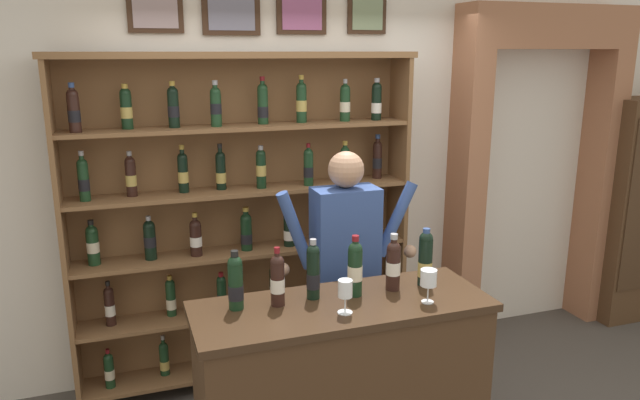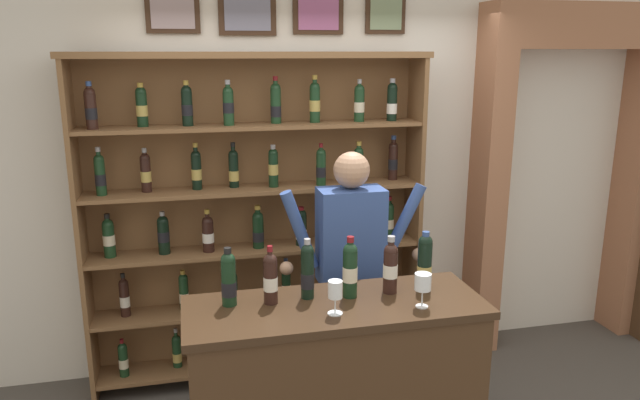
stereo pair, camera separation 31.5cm
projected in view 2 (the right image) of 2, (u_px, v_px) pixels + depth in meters
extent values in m
cube|color=silver|center=(307.00, 154.00, 4.26)|extent=(12.00, 0.16, 3.06)
cube|color=#382316|center=(173.00, 10.00, 3.74)|extent=(0.34, 0.02, 0.28)
cube|color=gray|center=(172.00, 10.00, 3.73)|extent=(0.27, 0.01, 0.22)
cube|color=#382316|center=(247.00, 12.00, 3.84)|extent=(0.37, 0.02, 0.30)
cube|color=slate|center=(248.00, 11.00, 3.83)|extent=(0.30, 0.01, 0.24)
cube|color=#382316|center=(318.00, 13.00, 3.95)|extent=(0.34, 0.02, 0.28)
cube|color=#985081|center=(319.00, 12.00, 3.93)|extent=(0.27, 0.01, 0.22)
cube|color=#382316|center=(385.00, 14.00, 4.05)|extent=(0.28, 0.02, 0.27)
cube|color=gray|center=(386.00, 13.00, 4.04)|extent=(0.23, 0.01, 0.21)
cube|color=brown|center=(81.00, 235.00, 3.73)|extent=(0.03, 0.31, 2.25)
cube|color=brown|center=(413.00, 214.00, 4.21)|extent=(0.03, 0.31, 2.25)
cube|color=brown|center=(254.00, 218.00, 4.11)|extent=(2.25, 0.02, 2.25)
cube|color=brown|center=(261.00, 360.00, 4.22)|extent=(2.19, 0.29, 0.02)
cylinder|color=#19381E|center=(124.00, 362.00, 3.96)|extent=(0.06, 0.06, 0.20)
sphere|color=#19381E|center=(122.00, 348.00, 3.94)|extent=(0.06, 0.06, 0.06)
cylinder|color=#19381E|center=(122.00, 344.00, 3.93)|extent=(0.02, 0.02, 0.06)
cylinder|color=maroon|center=(122.00, 341.00, 3.93)|extent=(0.03, 0.03, 0.03)
cylinder|color=beige|center=(124.00, 363.00, 3.97)|extent=(0.06, 0.06, 0.06)
cylinder|color=#19381E|center=(177.00, 353.00, 4.08)|extent=(0.06, 0.06, 0.20)
sphere|color=#19381E|center=(176.00, 339.00, 4.06)|extent=(0.06, 0.06, 0.06)
cylinder|color=#19381E|center=(176.00, 335.00, 4.05)|extent=(0.02, 0.02, 0.08)
cylinder|color=#99999E|center=(176.00, 330.00, 4.04)|extent=(0.03, 0.03, 0.03)
cylinder|color=tan|center=(177.00, 357.00, 4.09)|extent=(0.06, 0.06, 0.06)
cylinder|color=#19381E|center=(229.00, 348.00, 4.15)|extent=(0.06, 0.06, 0.20)
sphere|color=#19381E|center=(228.00, 334.00, 4.13)|extent=(0.06, 0.06, 0.06)
cylinder|color=#19381E|center=(228.00, 330.00, 4.12)|extent=(0.02, 0.02, 0.07)
cylinder|color=#B79338|center=(228.00, 327.00, 4.11)|extent=(0.03, 0.03, 0.03)
cylinder|color=beige|center=(229.00, 349.00, 4.15)|extent=(0.06, 0.06, 0.07)
cylinder|color=#19381E|center=(290.00, 341.00, 4.27)|extent=(0.06, 0.06, 0.19)
sphere|color=#19381E|center=(289.00, 328.00, 4.24)|extent=(0.06, 0.06, 0.06)
cylinder|color=#19381E|center=(289.00, 323.00, 4.23)|extent=(0.03, 0.03, 0.08)
cylinder|color=maroon|center=(289.00, 319.00, 4.22)|extent=(0.03, 0.03, 0.03)
cylinder|color=beige|center=(290.00, 341.00, 4.27)|extent=(0.06, 0.06, 0.06)
cylinder|color=black|center=(329.00, 337.00, 4.31)|extent=(0.06, 0.06, 0.20)
sphere|color=black|center=(329.00, 324.00, 4.29)|extent=(0.06, 0.06, 0.06)
cylinder|color=black|center=(329.00, 320.00, 4.28)|extent=(0.03, 0.03, 0.08)
cylinder|color=#99999E|center=(329.00, 316.00, 4.27)|extent=(0.03, 0.03, 0.03)
cylinder|color=silver|center=(329.00, 340.00, 4.32)|extent=(0.06, 0.06, 0.06)
cylinder|color=black|center=(378.00, 333.00, 4.39)|extent=(0.06, 0.06, 0.19)
sphere|color=black|center=(378.00, 320.00, 4.37)|extent=(0.06, 0.06, 0.06)
cylinder|color=black|center=(378.00, 316.00, 4.36)|extent=(0.02, 0.02, 0.08)
cylinder|color=#B79338|center=(379.00, 312.00, 4.35)|extent=(0.03, 0.03, 0.03)
cylinder|color=silver|center=(378.00, 332.00, 4.39)|extent=(0.06, 0.06, 0.06)
cube|color=brown|center=(259.00, 306.00, 4.12)|extent=(2.19, 0.29, 0.02)
cylinder|color=black|center=(125.00, 300.00, 3.91)|extent=(0.06, 0.06, 0.22)
sphere|color=black|center=(123.00, 284.00, 3.88)|extent=(0.06, 0.06, 0.06)
cylinder|color=black|center=(123.00, 279.00, 3.87)|extent=(0.02, 0.02, 0.07)
cylinder|color=black|center=(123.00, 275.00, 3.86)|extent=(0.03, 0.03, 0.03)
cylinder|color=silver|center=(125.00, 301.00, 3.91)|extent=(0.06, 0.06, 0.07)
cylinder|color=#19381E|center=(184.00, 294.00, 4.01)|extent=(0.06, 0.06, 0.22)
sphere|color=#19381E|center=(183.00, 278.00, 3.98)|extent=(0.06, 0.06, 0.06)
cylinder|color=#19381E|center=(183.00, 275.00, 3.98)|extent=(0.03, 0.03, 0.06)
cylinder|color=#B79338|center=(183.00, 272.00, 3.97)|extent=(0.03, 0.03, 0.03)
cylinder|color=beige|center=(184.00, 298.00, 4.02)|extent=(0.06, 0.06, 0.07)
cylinder|color=black|center=(233.00, 293.00, 4.01)|extent=(0.06, 0.06, 0.23)
sphere|color=black|center=(233.00, 277.00, 3.98)|extent=(0.06, 0.06, 0.06)
cylinder|color=black|center=(232.00, 274.00, 3.98)|extent=(0.03, 0.03, 0.06)
cylinder|color=maroon|center=(232.00, 271.00, 3.97)|extent=(0.03, 0.03, 0.03)
cylinder|color=black|center=(233.00, 295.00, 4.02)|extent=(0.06, 0.06, 0.07)
cylinder|color=black|center=(286.00, 285.00, 4.14)|extent=(0.06, 0.06, 0.24)
sphere|color=black|center=(286.00, 269.00, 4.11)|extent=(0.06, 0.06, 0.06)
cylinder|color=black|center=(286.00, 264.00, 4.10)|extent=(0.02, 0.02, 0.08)
cylinder|color=navy|center=(286.00, 260.00, 4.09)|extent=(0.03, 0.03, 0.03)
cylinder|color=silver|center=(286.00, 290.00, 4.15)|extent=(0.06, 0.06, 0.08)
cylinder|color=black|center=(340.00, 282.00, 4.21)|extent=(0.06, 0.06, 0.22)
sphere|color=black|center=(340.00, 266.00, 4.18)|extent=(0.06, 0.06, 0.06)
cylinder|color=black|center=(340.00, 263.00, 4.18)|extent=(0.03, 0.03, 0.06)
cylinder|color=black|center=(340.00, 260.00, 4.17)|extent=(0.03, 0.03, 0.03)
cylinder|color=silver|center=(340.00, 281.00, 4.21)|extent=(0.06, 0.06, 0.07)
cylinder|color=#19381E|center=(390.00, 279.00, 4.26)|extent=(0.06, 0.06, 0.23)
sphere|color=#19381E|center=(390.00, 263.00, 4.23)|extent=(0.06, 0.06, 0.06)
cylinder|color=#19381E|center=(391.00, 258.00, 4.22)|extent=(0.03, 0.03, 0.08)
cylinder|color=#B79338|center=(391.00, 255.00, 4.22)|extent=(0.03, 0.03, 0.03)
cylinder|color=black|center=(390.00, 283.00, 4.27)|extent=(0.06, 0.06, 0.07)
cube|color=brown|center=(258.00, 249.00, 4.01)|extent=(2.19, 0.29, 0.02)
cylinder|color=#19381E|center=(109.00, 241.00, 3.80)|extent=(0.08, 0.08, 0.21)
sphere|color=#19381E|center=(108.00, 225.00, 3.77)|extent=(0.07, 0.07, 0.07)
cylinder|color=#19381E|center=(107.00, 220.00, 3.76)|extent=(0.03, 0.03, 0.07)
cylinder|color=black|center=(107.00, 216.00, 3.76)|extent=(0.03, 0.03, 0.03)
cylinder|color=beige|center=(109.00, 240.00, 3.80)|extent=(0.08, 0.08, 0.07)
cylinder|color=black|center=(164.00, 238.00, 3.86)|extent=(0.08, 0.08, 0.21)
sphere|color=black|center=(163.00, 221.00, 3.83)|extent=(0.07, 0.07, 0.07)
cylinder|color=black|center=(162.00, 217.00, 3.83)|extent=(0.03, 0.03, 0.07)
cylinder|color=#99999E|center=(162.00, 214.00, 3.82)|extent=(0.03, 0.03, 0.03)
cylinder|color=black|center=(164.00, 236.00, 3.86)|extent=(0.08, 0.08, 0.07)
cylinder|color=black|center=(208.00, 237.00, 3.90)|extent=(0.08, 0.08, 0.20)
sphere|color=black|center=(207.00, 222.00, 3.88)|extent=(0.07, 0.07, 0.07)
cylinder|color=black|center=(207.00, 216.00, 3.87)|extent=(0.03, 0.03, 0.08)
cylinder|color=#B79338|center=(207.00, 212.00, 3.86)|extent=(0.03, 0.03, 0.03)
cylinder|color=silver|center=(208.00, 237.00, 3.90)|extent=(0.08, 0.08, 0.06)
cylinder|color=black|center=(258.00, 233.00, 3.98)|extent=(0.08, 0.08, 0.21)
sphere|color=black|center=(258.00, 217.00, 3.95)|extent=(0.07, 0.07, 0.07)
cylinder|color=black|center=(258.00, 212.00, 3.94)|extent=(0.03, 0.03, 0.08)
cylinder|color=#B79338|center=(258.00, 207.00, 3.93)|extent=(0.04, 0.04, 0.03)
cylinder|color=black|center=(258.00, 236.00, 3.98)|extent=(0.08, 0.08, 0.07)
cylinder|color=black|center=(301.00, 230.00, 4.03)|extent=(0.08, 0.08, 0.21)
sphere|color=black|center=(301.00, 214.00, 4.01)|extent=(0.07, 0.07, 0.07)
cylinder|color=black|center=(301.00, 211.00, 4.00)|extent=(0.03, 0.03, 0.06)
cylinder|color=maroon|center=(301.00, 209.00, 4.00)|extent=(0.04, 0.04, 0.03)
cylinder|color=silver|center=(301.00, 234.00, 4.04)|extent=(0.08, 0.08, 0.07)
cylinder|color=black|center=(344.00, 228.00, 4.09)|extent=(0.08, 0.08, 0.21)
sphere|color=black|center=(344.00, 212.00, 4.06)|extent=(0.07, 0.07, 0.07)
cylinder|color=black|center=(344.00, 208.00, 4.05)|extent=(0.03, 0.03, 0.07)
cylinder|color=navy|center=(344.00, 204.00, 4.05)|extent=(0.03, 0.03, 0.03)
cylinder|color=silver|center=(344.00, 231.00, 4.10)|extent=(0.08, 0.08, 0.07)
cylinder|color=#19381E|center=(388.00, 222.00, 4.22)|extent=(0.08, 0.08, 0.21)
sphere|color=#19381E|center=(389.00, 207.00, 4.19)|extent=(0.07, 0.07, 0.07)
cylinder|color=#19381E|center=(389.00, 203.00, 4.19)|extent=(0.03, 0.03, 0.08)
cylinder|color=maroon|center=(389.00, 198.00, 4.18)|extent=(0.04, 0.04, 0.03)
cylinder|color=beige|center=(388.00, 224.00, 4.22)|extent=(0.08, 0.08, 0.07)
cube|color=brown|center=(256.00, 189.00, 3.91)|extent=(2.19, 0.29, 0.02)
cylinder|color=#19381E|center=(100.00, 178.00, 3.67)|extent=(0.06, 0.06, 0.22)
sphere|color=#19381E|center=(99.00, 160.00, 3.64)|extent=(0.06, 0.06, 0.06)
cylinder|color=#19381E|center=(98.00, 154.00, 3.63)|extent=(0.03, 0.03, 0.08)
cylinder|color=#99999E|center=(98.00, 149.00, 3.62)|extent=(0.03, 0.03, 0.03)
cylinder|color=black|center=(101.00, 180.00, 3.67)|extent=(0.07, 0.07, 0.07)
cylinder|color=black|center=(146.00, 176.00, 3.76)|extent=(0.06, 0.06, 0.21)
sphere|color=black|center=(145.00, 158.00, 3.73)|extent=(0.06, 0.06, 0.06)
cylinder|color=black|center=(144.00, 154.00, 3.73)|extent=(0.03, 0.03, 0.07)
cylinder|color=#99999E|center=(144.00, 150.00, 3.72)|extent=(0.03, 0.03, 0.03)
cylinder|color=tan|center=(146.00, 176.00, 3.76)|extent=(0.07, 0.07, 0.07)
cylinder|color=black|center=(197.00, 173.00, 3.83)|extent=(0.06, 0.06, 0.22)
sphere|color=black|center=(196.00, 155.00, 3.80)|extent=(0.06, 0.06, 0.06)
cylinder|color=black|center=(195.00, 150.00, 3.79)|extent=(0.03, 0.03, 0.08)
cylinder|color=#B79338|center=(195.00, 145.00, 3.79)|extent=(0.03, 0.03, 0.03)
cylinder|color=tan|center=(197.00, 174.00, 3.83)|extent=(0.07, 0.07, 0.07)
cylinder|color=black|center=(234.00, 171.00, 3.89)|extent=(0.06, 0.06, 0.21)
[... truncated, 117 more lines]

